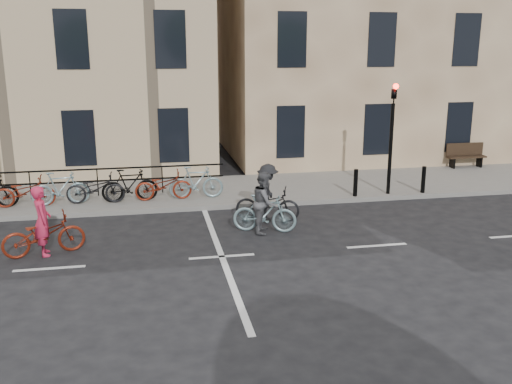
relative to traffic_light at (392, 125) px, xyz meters
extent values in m
plane|color=black|center=(-6.20, -4.34, -2.45)|extent=(120.00, 120.00, 0.00)
cube|color=slate|center=(-10.20, 1.66, -2.38)|extent=(46.00, 4.00, 0.15)
cube|color=#A28261|center=(2.80, 8.66, 3.70)|extent=(14.00, 10.00, 12.00)
cylinder|color=black|center=(0.00, 0.01, -0.80)|extent=(0.12, 0.12, 3.00)
imported|color=black|center=(0.00, 0.01, 1.15)|extent=(0.15, 0.18, 0.90)
sphere|color=#FF0C05|center=(0.00, -0.11, 1.25)|extent=(0.18, 0.18, 0.18)
cylinder|color=black|center=(-1.20, -0.09, -1.85)|extent=(0.14, 0.14, 0.90)
cylinder|color=black|center=(1.20, -0.09, -1.85)|extent=(0.14, 0.14, 0.90)
cube|color=black|center=(4.20, 3.31, -2.10)|extent=(0.06, 0.38, 0.40)
cube|color=black|center=(5.40, 3.31, -2.10)|extent=(0.06, 0.38, 0.40)
cube|color=black|center=(4.80, 3.31, -1.87)|extent=(1.60, 0.40, 0.06)
cube|color=black|center=(4.80, 3.49, -1.58)|extent=(1.60, 0.06, 0.50)
cube|color=black|center=(-10.02, 1.56, -1.83)|extent=(9.35, 0.04, 0.95)
imported|color=maroon|center=(-11.60, 0.66, -1.83)|extent=(1.80, 0.63, 0.95)
imported|color=#7D9CA3|center=(-10.55, 0.66, -1.78)|extent=(1.75, 0.49, 1.05)
imported|color=black|center=(-9.50, 0.66, -1.83)|extent=(1.80, 0.63, 0.95)
imported|color=black|center=(-8.45, 0.66, -1.78)|extent=(1.75, 0.49, 1.05)
imported|color=maroon|center=(-7.40, 0.66, -1.83)|extent=(1.80, 0.63, 0.95)
imported|color=#7D9CA3|center=(-6.35, 0.66, -1.78)|extent=(1.75, 0.49, 1.05)
imported|color=maroon|center=(-10.43, -3.36, -1.94)|extent=(2.05, 1.15, 1.02)
imported|color=#D0244B|center=(-10.43, -3.36, -1.59)|extent=(0.56, 0.72, 1.73)
imported|color=#7D9CA3|center=(-4.79, -2.68, -1.93)|extent=(1.82, 1.03, 1.05)
imported|color=#515156|center=(-4.79, -2.68, -1.61)|extent=(0.87, 0.98, 1.69)
imported|color=black|center=(-4.48, -1.64, -1.96)|extent=(1.99, 1.25, 0.99)
imported|color=black|center=(-4.48, -1.64, -1.62)|extent=(0.95, 1.23, 1.67)
camera|label=1|loc=(-7.87, -17.25, 2.57)|focal=40.00mm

